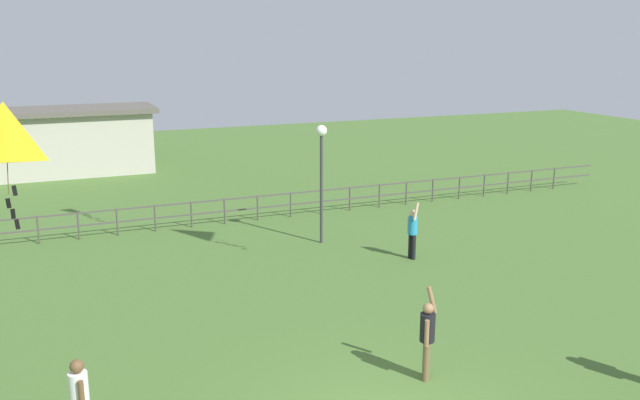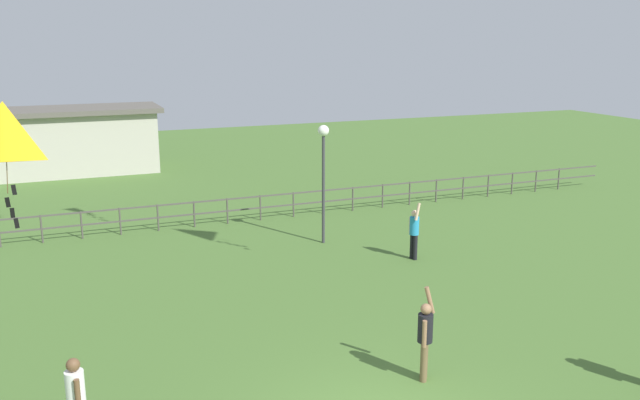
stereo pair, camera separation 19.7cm
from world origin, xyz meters
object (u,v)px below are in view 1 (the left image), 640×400
person_3 (427,335)px  person_4 (412,230)px  lamppost (321,157)px  kite_0 (6,136)px  person_1 (80,400)px

person_3 → person_4: person_3 is taller
lamppost → person_3: lamppost is taller
lamppost → kite_0: size_ratio=1.65×
person_1 → person_3: (6.48, -0.06, -0.00)m
person_1 → person_4: person_4 is taller
person_4 → kite_0: size_ratio=0.77×
lamppost → person_3: (-1.61, -9.23, -1.94)m
lamppost → person_4: size_ratio=2.15×
kite_0 → lamppost: bearing=33.0°
person_4 → kite_0: 11.93m
person_1 → person_4: 11.99m
kite_0 → person_3: bearing=-25.4°
person_3 → person_4: (3.54, 6.64, -0.04)m
lamppost → kite_0: kite_0 is taller
person_1 → kite_0: kite_0 is taller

